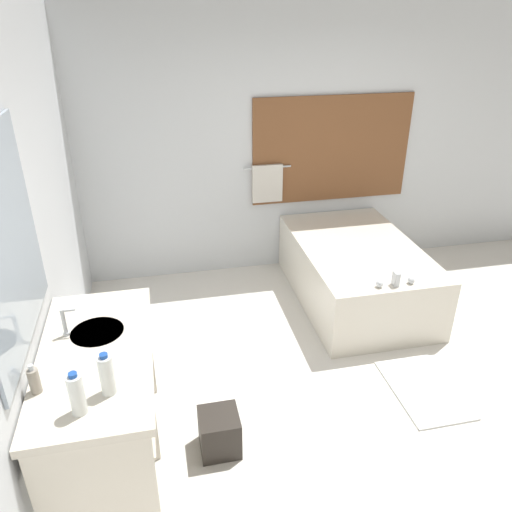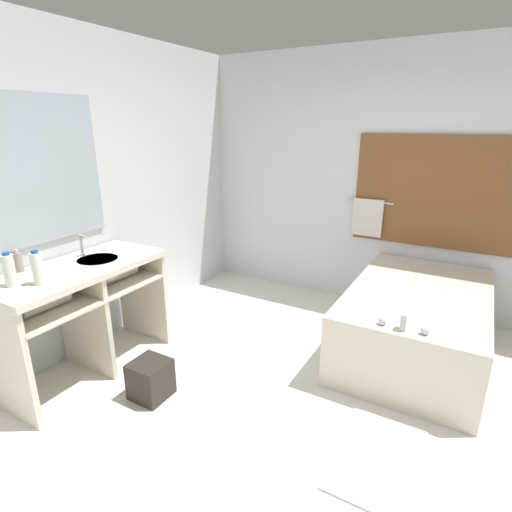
% 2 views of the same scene
% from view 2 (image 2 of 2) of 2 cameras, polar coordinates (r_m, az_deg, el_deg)
% --- Properties ---
extents(ground_plane, '(16.00, 16.00, 0.00)m').
position_cam_2_polar(ground_plane, '(2.94, 8.47, -23.10)').
color(ground_plane, silver).
rests_on(ground_plane, ground).
extents(wall_back_with_blinds, '(7.40, 0.13, 2.70)m').
position_cam_2_polar(wall_back_with_blinds, '(4.41, 20.28, 9.57)').
color(wall_back_with_blinds, silver).
rests_on(wall_back_with_blinds, ground_plane).
extents(wall_left_with_mirror, '(0.08, 7.40, 2.70)m').
position_cam_2_polar(wall_left_with_mirror, '(3.66, -25.17, 7.50)').
color(wall_left_with_mirror, silver).
rests_on(wall_left_with_mirror, ground_plane).
extents(vanity_counter, '(0.63, 1.31, 0.91)m').
position_cam_2_polar(vanity_counter, '(3.43, -23.42, -5.22)').
color(vanity_counter, beige).
rests_on(vanity_counter, ground_plane).
extents(sink_faucet, '(0.09, 0.04, 0.18)m').
position_cam_2_polar(sink_faucet, '(3.55, -23.61, 1.39)').
color(sink_faucet, silver).
rests_on(sink_faucet, vanity_counter).
extents(bathtub, '(1.09, 1.75, 0.71)m').
position_cam_2_polar(bathtub, '(3.78, 21.90, -8.30)').
color(bathtub, silver).
rests_on(bathtub, ground_plane).
extents(water_bottle_1, '(0.08, 0.08, 0.24)m').
position_cam_2_polar(water_bottle_1, '(3.03, -28.77, -1.57)').
color(water_bottle_1, silver).
rests_on(water_bottle_1, vanity_counter).
extents(water_bottle_2, '(0.08, 0.08, 0.24)m').
position_cam_2_polar(water_bottle_2, '(3.09, -31.80, -1.75)').
color(water_bottle_2, silver).
rests_on(water_bottle_2, vanity_counter).
extents(soap_dispenser, '(0.06, 0.06, 0.17)m').
position_cam_2_polar(soap_dispenser, '(3.39, -30.80, -0.73)').
color(soap_dispenser, gray).
rests_on(soap_dispenser, vanity_counter).
extents(waste_bin, '(0.26, 0.26, 0.29)m').
position_cam_2_polar(waste_bin, '(3.18, -14.83, -16.64)').
color(waste_bin, '#2D2823').
rests_on(waste_bin, ground_plane).
extents(bath_mat, '(0.48, 0.75, 0.02)m').
position_cam_2_polar(bath_mat, '(2.81, 16.92, -25.95)').
color(bath_mat, white).
rests_on(bath_mat, ground_plane).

